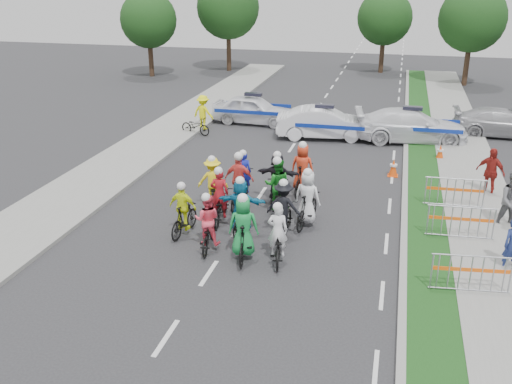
% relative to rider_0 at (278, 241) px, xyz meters
% --- Properties ---
extents(ground, '(90.00, 90.00, 0.00)m').
position_rel_rider_0_xyz_m(ground, '(-1.65, -1.16, -0.60)').
color(ground, '#28282B').
rests_on(ground, ground).
extents(curb_right, '(0.20, 60.00, 0.12)m').
position_rel_rider_0_xyz_m(curb_right, '(3.45, 3.84, -0.54)').
color(curb_right, gray).
rests_on(curb_right, ground).
extents(grass_strip, '(1.20, 60.00, 0.11)m').
position_rel_rider_0_xyz_m(grass_strip, '(4.15, 3.84, -0.55)').
color(grass_strip, '#164014').
rests_on(grass_strip, ground).
extents(sidewalk_right, '(2.40, 60.00, 0.13)m').
position_rel_rider_0_xyz_m(sidewalk_right, '(5.95, 3.84, -0.54)').
color(sidewalk_right, gray).
rests_on(sidewalk_right, ground).
extents(sidewalk_left, '(3.00, 60.00, 0.13)m').
position_rel_rider_0_xyz_m(sidewalk_left, '(-8.15, 3.84, -0.54)').
color(sidewalk_left, gray).
rests_on(sidewalk_left, ground).
extents(rider_0, '(0.93, 1.86, 1.81)m').
position_rel_rider_0_xyz_m(rider_0, '(0.00, 0.00, 0.00)').
color(rider_0, black).
rests_on(rider_0, ground).
extents(rider_1, '(0.92, 1.98, 2.02)m').
position_rel_rider_0_xyz_m(rider_1, '(-0.95, -0.12, 0.18)').
color(rider_1, black).
rests_on(rider_1, ground).
extents(rider_2, '(0.84, 1.82, 1.79)m').
position_rel_rider_0_xyz_m(rider_2, '(-2.13, 0.24, 0.07)').
color(rider_2, black).
rests_on(rider_2, ground).
extents(rider_3, '(0.92, 1.72, 1.76)m').
position_rel_rider_0_xyz_m(rider_3, '(-3.16, 0.97, 0.08)').
color(rider_3, black).
rests_on(rider_3, ground).
extents(rider_4, '(1.06, 1.87, 1.89)m').
position_rel_rider_0_xyz_m(rider_4, '(-0.17, 1.64, 0.13)').
color(rider_4, black).
rests_on(rider_4, ground).
extents(rider_5, '(1.51, 1.80, 1.89)m').
position_rel_rider_0_xyz_m(rider_5, '(-1.48, 1.51, 0.19)').
color(rider_5, black).
rests_on(rider_5, ground).
extents(rider_6, '(0.83, 1.92, 1.90)m').
position_rel_rider_0_xyz_m(rider_6, '(-2.38, 2.20, 0.03)').
color(rider_6, black).
rests_on(rider_6, ground).
extents(rider_7, '(0.91, 1.94, 1.97)m').
position_rel_rider_0_xyz_m(rider_7, '(0.41, 2.54, 0.16)').
color(rider_7, black).
rests_on(rider_7, ground).
extents(rider_8, '(1.04, 2.08, 2.03)m').
position_rel_rider_0_xyz_m(rider_8, '(-0.72, 3.28, 0.15)').
color(rider_8, black).
rests_on(rider_8, ground).
extents(rider_9, '(1.03, 1.95, 2.03)m').
position_rel_rider_0_xyz_m(rider_9, '(-2.07, 3.45, 0.17)').
color(rider_9, black).
rests_on(rider_9, ground).
extents(rider_10, '(1.12, 1.91, 1.86)m').
position_rel_rider_0_xyz_m(rider_10, '(-2.99, 3.35, 0.12)').
color(rider_10, black).
rests_on(rider_10, ground).
extents(rider_11, '(1.52, 1.82, 1.90)m').
position_rel_rider_0_xyz_m(rider_11, '(-0.93, 4.27, 0.20)').
color(rider_11, black).
rests_on(rider_11, ground).
extents(rider_12, '(0.89, 1.82, 1.78)m').
position_rel_rider_0_xyz_m(rider_12, '(-2.22, 4.52, -0.01)').
color(rider_12, black).
rests_on(rider_12, ground).
extents(rider_13, '(0.89, 1.96, 2.02)m').
position_rel_rider_0_xyz_m(rider_13, '(-0.22, 5.26, 0.18)').
color(rider_13, black).
rests_on(rider_13, ground).
extents(police_car_0, '(4.45, 2.04, 1.48)m').
position_rel_rider_0_xyz_m(police_car_0, '(-4.50, 14.78, 0.14)').
color(police_car_0, white).
rests_on(police_car_0, ground).
extents(police_car_1, '(4.75, 2.23, 1.50)m').
position_rel_rider_0_xyz_m(police_car_1, '(-0.47, 12.82, 0.15)').
color(police_car_1, white).
rests_on(police_car_1, ground).
extents(police_car_2, '(5.53, 2.89, 1.53)m').
position_rel_rider_0_xyz_m(police_car_2, '(3.61, 13.29, 0.17)').
color(police_car_2, white).
rests_on(police_car_2, ground).
extents(civilian_sedan, '(4.66, 1.95, 1.35)m').
position_rel_rider_0_xyz_m(civilian_sedan, '(7.94, 15.32, 0.07)').
color(civilian_sedan, '#ABABB0').
rests_on(civilian_sedan, ground).
extents(spectator_2, '(1.13, 0.92, 1.80)m').
position_rel_rider_0_xyz_m(spectator_2, '(6.34, 6.73, 0.30)').
color(spectator_2, maroon).
rests_on(spectator_2, ground).
extents(marshal_hiviz, '(1.27, 0.94, 1.75)m').
position_rel_rider_0_xyz_m(marshal_hiviz, '(-6.68, 13.02, 0.28)').
color(marshal_hiviz, '#FDFF0D').
rests_on(marshal_hiviz, ground).
extents(barrier_0, '(2.05, 0.74, 1.12)m').
position_rel_rider_0_xyz_m(barrier_0, '(5.05, -0.61, -0.04)').
color(barrier_0, '#A5A8AD').
rests_on(barrier_0, ground).
extents(barrier_1, '(2.03, 0.64, 1.12)m').
position_rel_rider_0_xyz_m(barrier_1, '(5.05, 2.59, -0.04)').
color(barrier_1, '#A5A8AD').
rests_on(barrier_1, ground).
extents(barrier_2, '(2.02, 0.60, 1.12)m').
position_rel_rider_0_xyz_m(barrier_2, '(5.05, 5.11, -0.04)').
color(barrier_2, '#A5A8AD').
rests_on(barrier_2, ground).
extents(cone_0, '(0.40, 0.40, 0.70)m').
position_rel_rider_0_xyz_m(cone_0, '(2.97, 8.05, -0.26)').
color(cone_0, '#F24C0C').
rests_on(cone_0, ground).
extents(cone_1, '(0.40, 0.40, 0.70)m').
position_rel_rider_0_xyz_m(cone_1, '(4.86, 10.59, -0.26)').
color(cone_1, '#F24C0C').
rests_on(cone_1, ground).
extents(parked_bike, '(1.73, 0.99, 0.86)m').
position_rel_rider_0_xyz_m(parked_bike, '(-6.72, 11.93, -0.17)').
color(parked_bike, black).
rests_on(parked_bike, ground).
extents(tree_0, '(4.20, 4.20, 6.30)m').
position_rel_rider_0_xyz_m(tree_0, '(-15.65, 26.84, 3.59)').
color(tree_0, '#382619').
rests_on(tree_0, ground).
extents(tree_1, '(4.55, 4.55, 6.82)m').
position_rel_rider_0_xyz_m(tree_1, '(7.35, 28.84, 3.94)').
color(tree_1, '#382619').
rests_on(tree_1, ground).
extents(tree_3, '(4.90, 4.90, 7.35)m').
position_rel_rider_0_xyz_m(tree_3, '(-10.65, 30.84, 4.29)').
color(tree_3, '#382619').
rests_on(tree_3, ground).
extents(tree_4, '(4.20, 4.20, 6.30)m').
position_rel_rider_0_xyz_m(tree_4, '(1.35, 32.84, 3.59)').
color(tree_4, '#382619').
rests_on(tree_4, ground).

